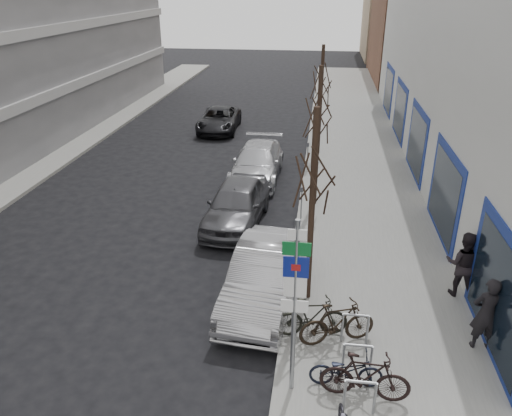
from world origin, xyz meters
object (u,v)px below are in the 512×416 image
(tree_far, at_px, (322,75))
(tree_near, at_px, (314,163))
(meter_mid, at_px, (302,200))
(parked_car_front, at_px, (265,276))
(meter_back, at_px, (308,153))
(pedestrian_far, at_px, (463,264))
(bike_far_inner, at_px, (337,323))
(parked_car_mid, at_px, (237,204))
(lane_car, at_px, (219,120))
(bike_mid_inner, at_px, (312,317))
(bike_mid_curb, at_px, (346,368))
(bike_rack, at_px, (357,356))
(pedestrian_near, at_px, (486,314))
(parked_car_back, at_px, (257,163))
(highway_sign_pole, at_px, (295,299))
(tree_mid, at_px, (319,104))
(meter_front, at_px, (291,282))
(bike_near_right, at_px, (365,376))

(tree_far, bearing_deg, tree_near, -90.00)
(meter_mid, height_order, parked_car_front, parked_car_front)
(tree_near, height_order, parked_car_front, tree_near)
(meter_back, height_order, pedestrian_far, pedestrian_far)
(pedestrian_far, bearing_deg, bike_far_inner, 54.61)
(parked_car_mid, xyz_separation_m, lane_car, (-3.20, 12.41, -0.14))
(bike_mid_inner, bearing_deg, bike_mid_curb, -164.09)
(bike_rack, height_order, tree_near, tree_near)
(parked_car_mid, bearing_deg, pedestrian_near, -37.89)
(meter_back, height_order, bike_mid_curb, meter_back)
(parked_car_front, xyz_separation_m, parked_car_back, (-1.47, 9.47, -0.05))
(bike_far_inner, relative_size, parked_car_mid, 0.41)
(highway_sign_pole, distance_m, tree_near, 3.88)
(tree_mid, distance_m, meter_mid, 3.55)
(highway_sign_pole, bearing_deg, tree_far, 89.31)
(tree_mid, bearing_deg, bike_rack, -82.72)
(tree_near, xyz_separation_m, tree_mid, (0.00, 6.50, 0.00))
(bike_rack, xyz_separation_m, meter_back, (-1.65, 13.40, 0.26))
(bike_rack, xyz_separation_m, tree_far, (-1.20, 15.90, 3.44))
(parked_car_back, bearing_deg, parked_car_front, -80.56)
(tree_near, xyz_separation_m, meter_front, (-0.45, -0.50, -3.19))
(tree_near, distance_m, pedestrian_near, 5.39)
(tree_near, distance_m, meter_mid, 5.95)
(bike_near_right, distance_m, parked_car_back, 13.54)
(meter_mid, bearing_deg, pedestrian_near, -54.64)
(tree_near, bearing_deg, parked_car_front, -174.57)
(meter_mid, relative_size, parked_car_front, 0.26)
(bike_mid_curb, relative_size, bike_far_inner, 0.83)
(tree_far, height_order, pedestrian_far, tree_far)
(bike_near_right, distance_m, bike_mid_curb, 0.49)
(highway_sign_pole, distance_m, bike_rack, 2.36)
(tree_mid, bearing_deg, bike_far_inner, -84.75)
(bike_mid_curb, bearing_deg, tree_mid, 1.82)
(parked_car_mid, xyz_separation_m, parked_car_back, (0.13, 4.75, -0.05))
(pedestrian_far, bearing_deg, tree_near, 27.37)
(tree_near, distance_m, bike_mid_inner, 3.79)
(meter_back, xyz_separation_m, parked_car_front, (-0.75, -10.61, -0.12))
(bike_near_right, bearing_deg, lane_car, 22.75)
(lane_car, bearing_deg, tree_mid, -62.48)
(meter_front, relative_size, pedestrian_far, 0.65)
(tree_mid, height_order, bike_far_inner, tree_mid)
(meter_front, bearing_deg, meter_mid, 90.00)
(meter_mid, relative_size, pedestrian_far, 0.65)
(highway_sign_pole, xyz_separation_m, parked_car_front, (-1.00, 3.40, -1.66))
(meter_front, bearing_deg, pedestrian_near, -12.76)
(bike_near_right, distance_m, bike_mid_inner, 2.25)
(parked_car_mid, distance_m, parked_car_back, 4.75)
(meter_front, bearing_deg, meter_back, 90.00)
(meter_back, bearing_deg, parked_car_front, -94.04)
(tree_near, distance_m, parked_car_front, 3.52)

